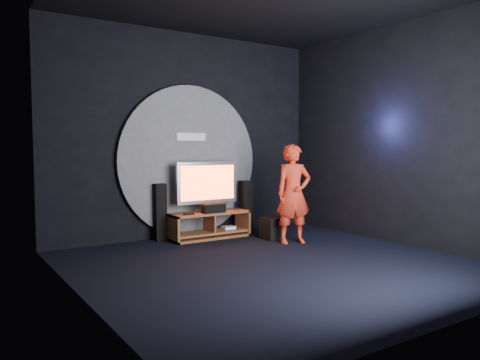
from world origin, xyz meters
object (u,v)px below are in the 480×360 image
Objects in this scene: subwoofer at (273,228)px; media_console at (210,227)px; tower_speaker_left at (159,212)px; tower_speaker_right at (246,207)px; player at (294,194)px; tv at (207,184)px.

media_console is at bearing 142.37° from subwoofer.
tower_speaker_left is at bearing 149.77° from subwoofer.
player reaches higher than tower_speaker_right.
subwoofer is (0.07, -0.71, -0.29)m from tower_speaker_right.
tower_speaker_right is 0.77m from subwoofer.
subwoofer is at bearing -40.15° from tv.
player is at bearing -82.31° from tower_speaker_right.
tower_speaker_left is at bearing 157.53° from player.
subwoofer is 0.23× the size of player.
tower_speaker_left reaches higher than subwoofer.
player is (0.93, -1.09, 0.60)m from media_console.
player is (0.08, -0.44, 0.61)m from subwoofer.
media_console is 1.06m from subwoofer.
media_console is 1.48× the size of tower_speaker_left.
tower_speaker_left is at bearing 171.17° from tower_speaker_right.
tower_speaker_left and tower_speaker_right have the same top height.
tower_speaker_left is 1.58m from tower_speaker_right.
player reaches higher than tv.
tower_speaker_right is 0.59× the size of player.
tower_speaker_right is (1.56, -0.24, 0.00)m from tower_speaker_left.
tv is 1.49m from player.
tv reaches higher than subwoofer.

